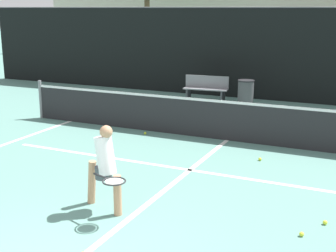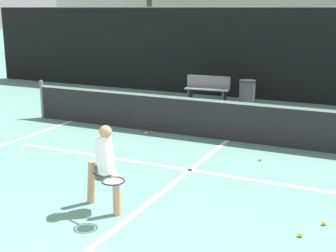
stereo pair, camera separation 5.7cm
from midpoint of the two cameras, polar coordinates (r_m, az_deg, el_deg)
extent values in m
cube|color=white|center=(9.05, 2.87, -5.38)|extent=(8.25, 0.10, 0.01)
cube|color=white|center=(8.32, 0.61, -7.16)|extent=(0.10, 6.31, 0.01)
cylinder|color=slate|center=(13.66, -14.98, 3.19)|extent=(0.09, 0.09, 1.07)
cube|color=#232326|center=(11.00, 7.53, 0.63)|extent=(11.00, 0.02, 0.95)
cube|color=white|center=(10.91, 7.61, 2.90)|extent=(11.00, 0.03, 0.06)
cube|color=black|center=(15.97, 13.70, 8.36)|extent=(24.00, 0.06, 3.03)
cylinder|color=slate|center=(15.89, 14.03, 13.86)|extent=(24.00, 0.04, 0.04)
cylinder|color=tan|center=(7.11, -6.03, -8.39)|extent=(0.12, 0.12, 0.63)
cylinder|color=tan|center=(7.54, -9.11, -6.76)|extent=(0.23, 0.18, 0.73)
cylinder|color=#3F474C|center=(7.24, -7.74, -5.60)|extent=(0.26, 0.26, 0.19)
cylinder|color=white|center=(7.10, -7.51, -3.54)|extent=(0.37, 0.30, 0.63)
sphere|color=tan|center=(6.97, -7.40, -0.68)|extent=(0.19, 0.19, 0.19)
cylinder|color=#262628|center=(6.95, -8.11, -6.03)|extent=(0.29, 0.12, 0.03)
torus|color=#262628|center=(6.72, -6.46, -6.69)|extent=(0.43, 0.43, 0.02)
cylinder|color=beige|center=(6.72, -6.46, -6.69)|extent=(0.33, 0.33, 0.01)
sphere|color=#D1E033|center=(9.76, 11.37, -4.00)|extent=(0.07, 0.07, 0.07)
sphere|color=#D1E033|center=(10.15, -7.60, -3.12)|extent=(0.07, 0.07, 0.07)
sphere|color=#D1E033|center=(7.23, 18.75, -11.13)|extent=(0.07, 0.07, 0.07)
sphere|color=#D1E033|center=(6.80, 16.10, -12.60)|extent=(0.07, 0.07, 0.07)
sphere|color=#D1E033|center=(11.55, -2.56, -0.87)|extent=(0.07, 0.07, 0.07)
cube|color=slate|center=(15.46, 4.88, 4.50)|extent=(1.49, 0.52, 0.04)
cube|color=slate|center=(15.60, 5.06, 5.37)|extent=(1.45, 0.20, 0.42)
cube|color=#333338|center=(15.65, 2.79, 3.84)|extent=(0.06, 0.32, 0.44)
cube|color=#333338|center=(15.37, 6.98, 3.56)|extent=(0.06, 0.32, 0.44)
cylinder|color=#3F3F42|center=(14.92, 9.72, 3.85)|extent=(0.49, 0.49, 0.80)
cylinder|color=black|center=(14.86, 9.79, 5.45)|extent=(0.52, 0.52, 0.04)
cylinder|color=brown|center=(25.29, -2.21, 12.01)|extent=(0.28, 0.28, 4.13)
cube|color=beige|center=(28.18, 19.33, 13.36)|extent=(36.00, 2.40, 5.99)
camera|label=1|loc=(0.03, -89.81, 0.05)|focal=50.00mm
camera|label=2|loc=(0.03, 90.19, -0.05)|focal=50.00mm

